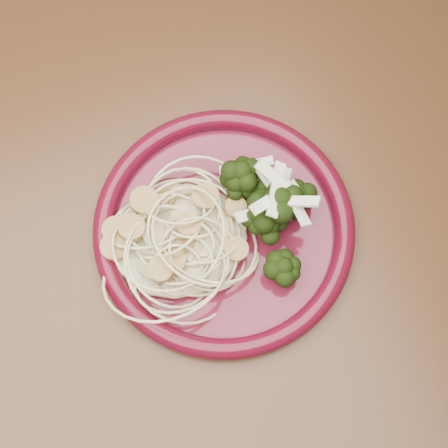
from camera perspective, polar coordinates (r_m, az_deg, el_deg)
name	(u,v)px	position (r m, az deg, el deg)	size (l,w,h in m)	color
dining_table	(117,231)	(0.70, -9.76, -0.66)	(1.20, 0.80, 0.75)	#472814
dinner_plate	(224,228)	(0.58, 0.00, -0.35)	(0.26, 0.26, 0.02)	#52101E
spaghetti_pile	(180,237)	(0.57, -4.05, -1.16)	(0.13, 0.11, 0.03)	beige
scallop_cluster	(177,225)	(0.54, -4.30, -0.05)	(0.12, 0.12, 0.04)	#A58345
broccoli_pile	(278,206)	(0.57, 4.93, 1.62)	(0.08, 0.13, 0.04)	black
onion_garnish	(280,195)	(0.55, 5.17, 2.64)	(0.05, 0.08, 0.05)	beige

